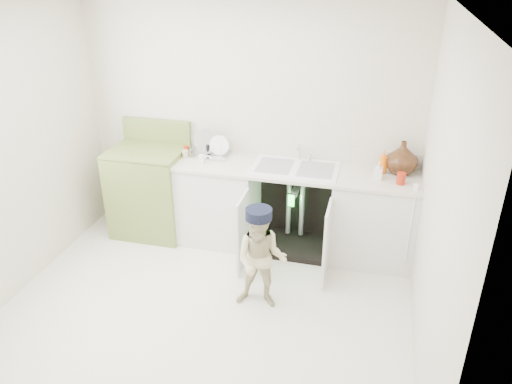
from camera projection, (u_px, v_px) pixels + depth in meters
The scene contains 5 objects.
ground at pixel (206, 309), 4.37m from camera, with size 3.50×3.50×0.00m, color silver.
room_shell at pixel (198, 180), 3.82m from camera, with size 6.00×5.50×1.26m.
counter_run at pixel (297, 207), 5.09m from camera, with size 2.44×1.02×1.22m.
avocado_stove at pixel (151, 189), 5.41m from camera, with size 0.77×0.65×1.20m.
repair_worker at pixel (261, 259), 4.23m from camera, with size 0.47×0.86×0.94m.
Camera 1 is at (1.28, -3.26, 2.84)m, focal length 35.00 mm.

